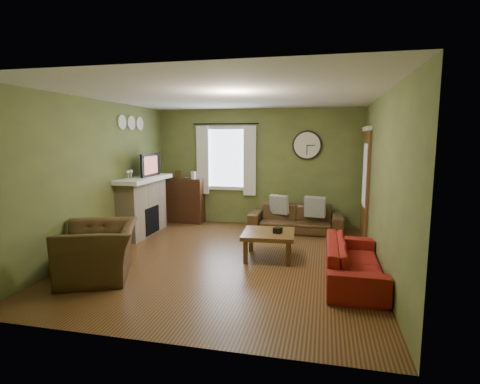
% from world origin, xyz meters
% --- Properties ---
extents(floor, '(4.60, 5.20, 0.00)m').
position_xyz_m(floor, '(0.00, 0.00, 0.00)').
color(floor, brown).
rests_on(floor, ground).
extents(ceiling, '(4.60, 5.20, 0.00)m').
position_xyz_m(ceiling, '(0.00, 0.00, 2.60)').
color(ceiling, white).
rests_on(ceiling, ground).
extents(wall_left, '(0.00, 5.20, 2.60)m').
position_xyz_m(wall_left, '(-2.30, 0.00, 1.30)').
color(wall_left, '#616D36').
rests_on(wall_left, ground).
extents(wall_right, '(0.00, 5.20, 2.60)m').
position_xyz_m(wall_right, '(2.30, 0.00, 1.30)').
color(wall_right, '#616D36').
rests_on(wall_right, ground).
extents(wall_back, '(4.60, 0.00, 2.60)m').
position_xyz_m(wall_back, '(0.00, 2.60, 1.30)').
color(wall_back, '#616D36').
rests_on(wall_back, ground).
extents(wall_front, '(4.60, 0.00, 2.60)m').
position_xyz_m(wall_front, '(0.00, -2.60, 1.30)').
color(wall_front, '#616D36').
rests_on(wall_front, ground).
extents(fireplace, '(0.40, 1.40, 1.10)m').
position_xyz_m(fireplace, '(-2.10, 1.15, 0.55)').
color(fireplace, tan).
rests_on(fireplace, floor).
extents(firebox, '(0.04, 0.60, 0.55)m').
position_xyz_m(firebox, '(-1.91, 1.15, 0.30)').
color(firebox, black).
rests_on(firebox, fireplace).
extents(mantel, '(0.58, 1.60, 0.08)m').
position_xyz_m(mantel, '(-2.07, 1.15, 1.14)').
color(mantel, white).
rests_on(mantel, fireplace).
extents(tv, '(0.08, 0.60, 0.35)m').
position_xyz_m(tv, '(-2.05, 1.30, 1.35)').
color(tv, black).
rests_on(tv, mantel).
extents(tv_screen, '(0.02, 0.62, 0.36)m').
position_xyz_m(tv_screen, '(-1.97, 1.30, 1.41)').
color(tv_screen, '#994C3F').
rests_on(tv_screen, mantel).
extents(medallion_left, '(0.28, 0.28, 0.03)m').
position_xyz_m(medallion_left, '(-2.28, 0.80, 2.25)').
color(medallion_left, white).
rests_on(medallion_left, wall_left).
extents(medallion_mid, '(0.28, 0.28, 0.03)m').
position_xyz_m(medallion_mid, '(-2.28, 1.15, 2.25)').
color(medallion_mid, white).
rests_on(medallion_mid, wall_left).
extents(medallion_right, '(0.28, 0.28, 0.03)m').
position_xyz_m(medallion_right, '(-2.28, 1.50, 2.25)').
color(medallion_right, white).
rests_on(medallion_right, wall_left).
extents(window_pane, '(1.00, 0.02, 1.30)m').
position_xyz_m(window_pane, '(-0.70, 2.58, 1.50)').
color(window_pane, silver).
rests_on(window_pane, wall_back).
extents(curtain_rod, '(0.03, 0.03, 1.50)m').
position_xyz_m(curtain_rod, '(-0.70, 2.48, 2.27)').
color(curtain_rod, black).
rests_on(curtain_rod, wall_back).
extents(curtain_left, '(0.28, 0.04, 1.55)m').
position_xyz_m(curtain_left, '(-1.25, 2.48, 1.45)').
color(curtain_left, white).
rests_on(curtain_left, wall_back).
extents(curtain_right, '(0.28, 0.04, 1.55)m').
position_xyz_m(curtain_right, '(-0.15, 2.48, 1.45)').
color(curtain_right, white).
rests_on(curtain_right, wall_back).
extents(wall_clock, '(0.64, 0.06, 0.64)m').
position_xyz_m(wall_clock, '(1.10, 2.55, 1.80)').
color(wall_clock, white).
rests_on(wall_clock, wall_back).
extents(door, '(0.05, 0.90, 2.10)m').
position_xyz_m(door, '(2.27, 1.85, 1.05)').
color(door, brown).
rests_on(door, floor).
extents(bookshelf, '(0.86, 0.37, 1.02)m').
position_xyz_m(bookshelf, '(-1.66, 2.40, 0.51)').
color(bookshelf, '#381E10').
rests_on(bookshelf, floor).
extents(book, '(0.19, 0.24, 0.02)m').
position_xyz_m(book, '(-1.70, 2.61, 0.96)').
color(book, brown).
rests_on(book, bookshelf).
extents(sofa_brown, '(1.93, 0.75, 0.56)m').
position_xyz_m(sofa_brown, '(0.92, 2.05, 0.28)').
color(sofa_brown, '#412D18').
rests_on(sofa_brown, floor).
extents(pillow_left, '(0.41, 0.25, 0.40)m').
position_xyz_m(pillow_left, '(0.56, 2.13, 0.55)').
color(pillow_left, '#989F9D').
rests_on(pillow_left, sofa_brown).
extents(pillow_right, '(0.44, 0.21, 0.42)m').
position_xyz_m(pillow_right, '(1.31, 2.02, 0.55)').
color(pillow_right, '#989F9D').
rests_on(pillow_right, sofa_brown).
extents(sofa_red, '(0.73, 1.87, 0.54)m').
position_xyz_m(sofa_red, '(1.92, -0.50, 0.27)').
color(sofa_red, maroon).
rests_on(sofa_red, floor).
extents(armchair, '(1.39, 1.46, 0.75)m').
position_xyz_m(armchair, '(-1.59, -1.17, 0.37)').
color(armchair, '#412D18').
rests_on(armchair, floor).
extents(coffee_table, '(0.87, 0.87, 0.44)m').
position_xyz_m(coffee_table, '(0.63, 0.18, 0.22)').
color(coffee_table, brown).
rests_on(coffee_table, floor).
extents(tissue_box, '(0.15, 0.15, 0.09)m').
position_xyz_m(tissue_box, '(0.78, 0.14, 0.40)').
color(tissue_box, black).
rests_on(tissue_box, coffee_table).
extents(wine_glass_a, '(0.07, 0.07, 0.19)m').
position_xyz_m(wine_glass_a, '(-2.05, 0.54, 1.27)').
color(wine_glass_a, white).
rests_on(wine_glass_a, mantel).
extents(wine_glass_b, '(0.06, 0.06, 0.19)m').
position_xyz_m(wine_glass_b, '(-2.05, 0.66, 1.27)').
color(wine_glass_b, white).
rests_on(wine_glass_b, mantel).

